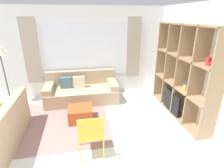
# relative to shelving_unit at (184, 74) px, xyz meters

# --- Properties ---
(wall_back) EXTENTS (6.17, 0.11, 2.70)m
(wall_back) POSITION_rel_shelving_unit_xyz_m (-2.33, 1.72, 0.27)
(wall_back) COLOR white
(wall_back) RESTS_ON ground_plane
(wall_right) EXTENTS (0.07, 4.45, 2.70)m
(wall_right) POSITION_rel_shelving_unit_xyz_m (0.19, 0.06, 0.26)
(wall_right) COLOR white
(wall_right) RESTS_ON ground_plane
(area_rug) EXTENTS (2.57, 2.11, 0.01)m
(area_rug) POSITION_rel_shelving_unit_xyz_m (-3.19, 0.06, -1.09)
(area_rug) COLOR gray
(area_rug) RESTS_ON ground_plane
(shelving_unit) EXTENTS (0.38, 2.27, 2.26)m
(shelving_unit) POSITION_rel_shelving_unit_xyz_m (0.00, 0.00, 0.00)
(shelving_unit) COLOR silver
(shelving_unit) RESTS_ON ground_plane
(couch_main) EXTENTS (2.09, 0.96, 0.85)m
(couch_main) POSITION_rel_shelving_unit_xyz_m (-2.50, 1.22, -0.79)
(couch_main) COLOR tan
(couch_main) RESTS_ON ground_plane
(ottoman) EXTENTS (0.58, 0.53, 0.35)m
(ottoman) POSITION_rel_shelving_unit_xyz_m (-2.56, 0.09, -0.92)
(ottoman) COLOR #B74C23
(ottoman) RESTS_ON ground_plane
(floor_lamp) EXTENTS (0.37, 0.37, 1.70)m
(floor_lamp) POSITION_rel_shelving_unit_xyz_m (-4.59, 1.41, 0.39)
(floor_lamp) COLOR black
(floor_lamp) RESTS_ON ground_plane
(folding_chair) EXTENTS (0.44, 0.46, 0.86)m
(folding_chair) POSITION_rel_shelving_unit_xyz_m (-2.38, -1.15, -0.57)
(folding_chair) COLOR gold
(folding_chair) RESTS_ON ground_plane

